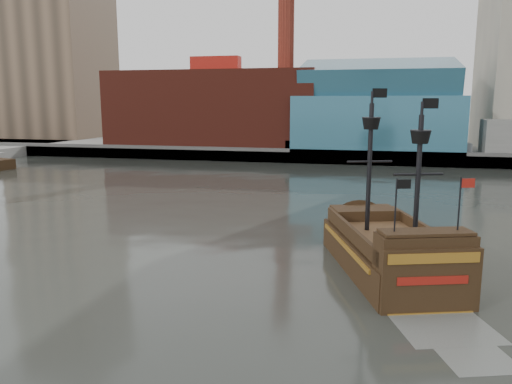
# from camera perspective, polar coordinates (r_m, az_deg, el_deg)

# --- Properties ---
(ground) EXTENTS (400.00, 400.00, 0.00)m
(ground) POSITION_cam_1_polar(r_m,az_deg,el_deg) (30.79, -6.29, -10.58)
(ground) COLOR #232621
(ground) RESTS_ON ground
(promenade_far) EXTENTS (220.00, 60.00, 2.00)m
(promenade_far) POSITION_cam_1_polar(r_m,az_deg,el_deg) (119.89, 8.61, 5.37)
(promenade_far) COLOR slate
(promenade_far) RESTS_ON ground
(seawall) EXTENTS (220.00, 1.00, 2.60)m
(seawall) POSITION_cam_1_polar(r_m,az_deg,el_deg) (90.62, 7.04, 4.06)
(seawall) COLOR #4C4C49
(seawall) RESTS_ON ground
(skyline) EXTENTS (149.00, 45.00, 62.00)m
(skyline) POSITION_cam_1_polar(r_m,az_deg,el_deg) (112.56, 11.37, 16.99)
(skyline) COLOR brown
(skyline) RESTS_ON promenade_far
(pirate_ship) EXTENTS (10.09, 17.63, 12.65)m
(pirate_ship) POSITION_cam_1_polar(r_m,az_deg,el_deg) (33.55, 14.88, -7.04)
(pirate_ship) COLOR black
(pirate_ship) RESTS_ON ground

